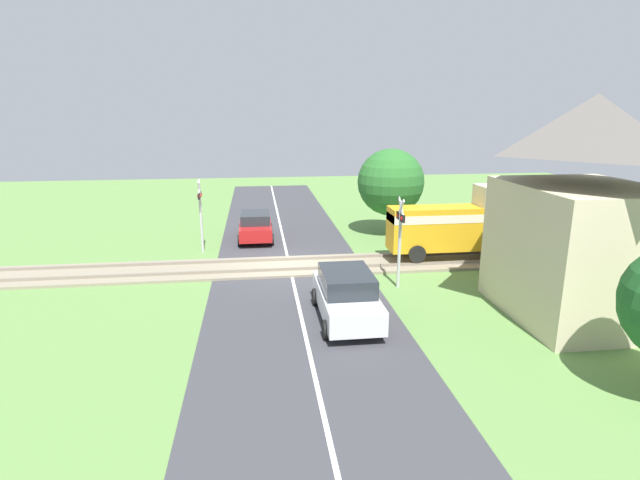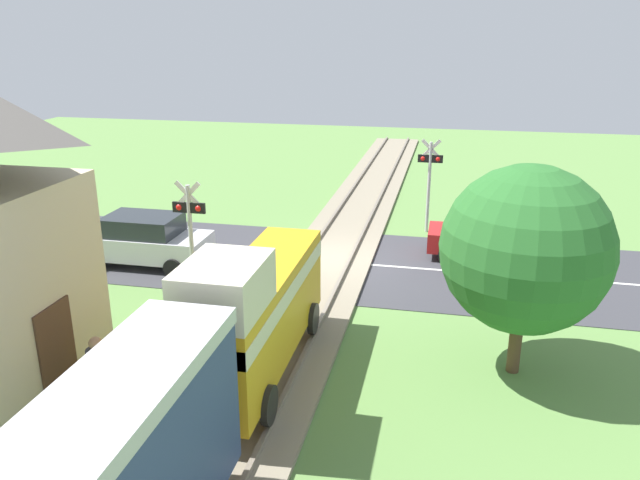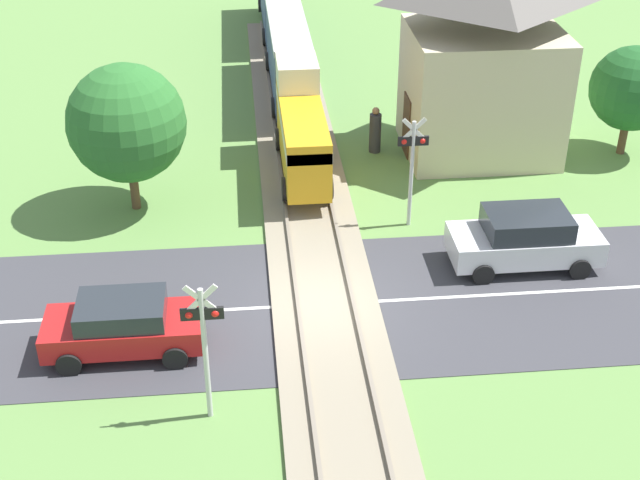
# 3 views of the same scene
# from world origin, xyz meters

# --- Properties ---
(ground_plane) EXTENTS (60.00, 60.00, 0.00)m
(ground_plane) POSITION_xyz_m (0.00, 0.00, 0.00)
(ground_plane) COLOR #5B8442
(road_surface) EXTENTS (48.00, 6.40, 0.02)m
(road_surface) POSITION_xyz_m (0.00, 0.00, 0.01)
(road_surface) COLOR #38383D
(road_surface) RESTS_ON ground_plane
(track_bed) EXTENTS (2.80, 48.00, 0.24)m
(track_bed) POSITION_xyz_m (0.00, 0.00, 0.07)
(track_bed) COLOR gray
(track_bed) RESTS_ON ground_plane
(train) EXTENTS (1.58, 22.49, 3.18)m
(train) POSITION_xyz_m (0.00, 15.81, 1.89)
(train) COLOR gold
(train) RESTS_ON track_bed
(car_near_crossing) EXTENTS (3.79, 1.80, 1.45)m
(car_near_crossing) POSITION_xyz_m (-5.01, -1.44, 0.76)
(car_near_crossing) COLOR #A81919
(car_near_crossing) RESTS_ON ground_plane
(car_far_side) EXTENTS (4.15, 1.89, 1.64)m
(car_far_side) POSITION_xyz_m (5.72, 1.44, 0.85)
(car_far_side) COLOR silver
(car_far_side) RESTS_ON ground_plane
(crossing_signal_west_approach) EXTENTS (0.90, 0.18, 3.48)m
(crossing_signal_west_approach) POSITION_xyz_m (-2.95, -3.97, 2.21)
(crossing_signal_west_approach) COLOR #B7B7B7
(crossing_signal_west_approach) RESTS_ON ground_plane
(crossing_signal_east_approach) EXTENTS (0.90, 0.18, 3.48)m
(crossing_signal_east_approach) POSITION_xyz_m (2.95, 3.97, 2.21)
(crossing_signal_east_approach) COLOR #B7B7B7
(crossing_signal_east_approach) RESTS_ON ground_plane
(station_building) EXTENTS (5.43, 4.49, 7.11)m
(station_building) POSITION_xyz_m (6.27, 8.93, 3.50)
(station_building) COLOR #C6B793
(station_building) RESTS_ON ground_plane
(pedestrian_by_station) EXTENTS (0.41, 0.41, 1.66)m
(pedestrian_by_station) POSITION_xyz_m (2.69, 9.18, 0.76)
(pedestrian_by_station) COLOR #333338
(pedestrian_by_station) RESTS_ON ground_plane
(tree_roadside_hedge) EXTENTS (3.57, 3.57, 4.65)m
(tree_roadside_hedge) POSITION_xyz_m (-5.34, 5.83, 2.86)
(tree_roadside_hedge) COLOR brown
(tree_roadside_hedge) RESTS_ON ground_plane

